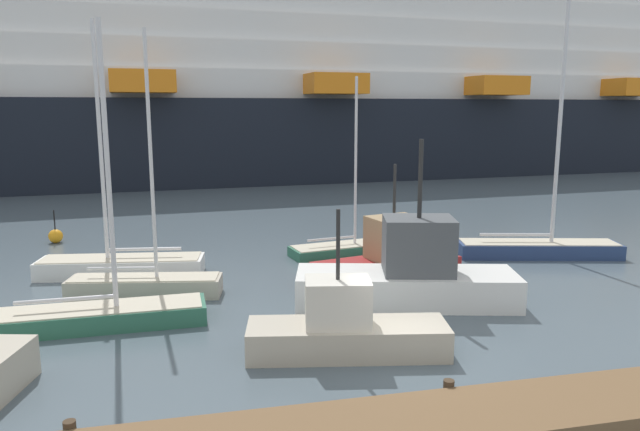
{
  "coord_description": "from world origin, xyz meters",
  "views": [
    {
      "loc": [
        -5.36,
        -13.59,
        6.51
      ],
      "look_at": [
        0.0,
        10.22,
        2.04
      ],
      "focal_mm": 33.28,
      "sensor_mm": 36.0,
      "label": 1
    }
  ],
  "objects_px": {
    "fishing_boat_3": "(345,329)",
    "cruise_ship": "(224,88)",
    "sailboat_3": "(121,263)",
    "sailboat_5": "(145,283)",
    "channel_buoy_0": "(56,236)",
    "fishing_boat_2": "(389,258)",
    "fishing_boat_1": "(410,276)",
    "sailboat_2": "(539,243)",
    "sailboat_4": "(347,246)",
    "sailboat_0": "(100,312)"
  },
  "relations": [
    {
      "from": "fishing_boat_3",
      "to": "cruise_ship",
      "type": "distance_m",
      "value": 43.93
    },
    {
      "from": "sailboat_3",
      "to": "sailboat_5",
      "type": "height_order",
      "value": "sailboat_3"
    },
    {
      "from": "sailboat_5",
      "to": "channel_buoy_0",
      "type": "relative_size",
      "value": 5.58
    },
    {
      "from": "sailboat_5",
      "to": "sailboat_3",
      "type": "bearing_deg",
      "value": 121.13
    },
    {
      "from": "sailboat_3",
      "to": "cruise_ship",
      "type": "xyz_separation_m",
      "value": [
        6.36,
        34.06,
        7.76
      ]
    },
    {
      "from": "fishing_boat_2",
      "to": "fishing_boat_3",
      "type": "distance_m",
      "value": 7.49
    },
    {
      "from": "sailboat_3",
      "to": "sailboat_5",
      "type": "distance_m",
      "value": 3.05
    },
    {
      "from": "fishing_boat_1",
      "to": "cruise_ship",
      "type": "distance_m",
      "value": 40.55
    },
    {
      "from": "sailboat_2",
      "to": "sailboat_5",
      "type": "height_order",
      "value": "sailboat_2"
    },
    {
      "from": "sailboat_5",
      "to": "fishing_boat_2",
      "type": "bearing_deg",
      "value": 11.85
    },
    {
      "from": "sailboat_4",
      "to": "fishing_boat_1",
      "type": "distance_m",
      "value": 7.09
    },
    {
      "from": "channel_buoy_0",
      "to": "cruise_ship",
      "type": "distance_m",
      "value": 30.26
    },
    {
      "from": "sailboat_2",
      "to": "sailboat_3",
      "type": "height_order",
      "value": "sailboat_2"
    },
    {
      "from": "fishing_boat_1",
      "to": "channel_buoy_0",
      "type": "relative_size",
      "value": 4.71
    },
    {
      "from": "sailboat_5",
      "to": "channel_buoy_0",
      "type": "distance_m",
      "value": 10.63
    },
    {
      "from": "sailboat_4",
      "to": "sailboat_5",
      "type": "relative_size",
      "value": 0.86
    },
    {
      "from": "sailboat_5",
      "to": "fishing_boat_3",
      "type": "distance_m",
      "value": 8.42
    },
    {
      "from": "sailboat_0",
      "to": "fishing_boat_2",
      "type": "relative_size",
      "value": 1.49
    },
    {
      "from": "sailboat_0",
      "to": "fishing_boat_2",
      "type": "distance_m",
      "value": 10.64
    },
    {
      "from": "sailboat_2",
      "to": "cruise_ship",
      "type": "distance_m",
      "value": 37.55
    },
    {
      "from": "fishing_boat_1",
      "to": "fishing_boat_3",
      "type": "xyz_separation_m",
      "value": [
        -3.18,
        -3.53,
        -0.27
      ]
    },
    {
      "from": "fishing_boat_1",
      "to": "sailboat_4",
      "type": "bearing_deg",
      "value": 105.95
    },
    {
      "from": "sailboat_3",
      "to": "fishing_boat_2",
      "type": "height_order",
      "value": "sailboat_3"
    },
    {
      "from": "fishing_boat_1",
      "to": "cruise_ship",
      "type": "height_order",
      "value": "cruise_ship"
    },
    {
      "from": "sailboat_2",
      "to": "sailboat_4",
      "type": "relative_size",
      "value": 1.6
    },
    {
      "from": "sailboat_5",
      "to": "sailboat_0",
      "type": "bearing_deg",
      "value": -101.86
    },
    {
      "from": "sailboat_3",
      "to": "fishing_boat_1",
      "type": "relative_size",
      "value": 1.27
    },
    {
      "from": "sailboat_2",
      "to": "sailboat_3",
      "type": "bearing_deg",
      "value": -169.49
    },
    {
      "from": "fishing_boat_3",
      "to": "fishing_boat_2",
      "type": "bearing_deg",
      "value": -107.85
    },
    {
      "from": "fishing_boat_1",
      "to": "fishing_boat_2",
      "type": "bearing_deg",
      "value": 97.48
    },
    {
      "from": "sailboat_0",
      "to": "sailboat_2",
      "type": "relative_size",
      "value": 0.72
    },
    {
      "from": "fishing_boat_1",
      "to": "fishing_boat_2",
      "type": "distance_m",
      "value": 3.09
    },
    {
      "from": "sailboat_3",
      "to": "fishing_boat_2",
      "type": "bearing_deg",
      "value": 173.57
    },
    {
      "from": "sailboat_2",
      "to": "sailboat_3",
      "type": "relative_size",
      "value": 1.29
    },
    {
      "from": "sailboat_2",
      "to": "channel_buoy_0",
      "type": "bearing_deg",
      "value": 174.0
    },
    {
      "from": "sailboat_4",
      "to": "fishing_boat_2",
      "type": "height_order",
      "value": "sailboat_4"
    },
    {
      "from": "sailboat_4",
      "to": "fishing_boat_3",
      "type": "bearing_deg",
      "value": -115.84
    },
    {
      "from": "fishing_boat_1",
      "to": "sailboat_0",
      "type": "bearing_deg",
      "value": -166.2
    },
    {
      "from": "cruise_ship",
      "to": "sailboat_4",
      "type": "bearing_deg",
      "value": -89.03
    },
    {
      "from": "sailboat_5",
      "to": "fishing_boat_2",
      "type": "distance_m",
      "value": 9.06
    },
    {
      "from": "sailboat_4",
      "to": "cruise_ship",
      "type": "distance_m",
      "value": 33.77
    },
    {
      "from": "sailboat_3",
      "to": "fishing_boat_3",
      "type": "bearing_deg",
      "value": 133.64
    },
    {
      "from": "sailboat_0",
      "to": "sailboat_5",
      "type": "distance_m",
      "value": 3.03
    },
    {
      "from": "sailboat_4",
      "to": "sailboat_3",
      "type": "bearing_deg",
      "value": 177.9
    },
    {
      "from": "cruise_ship",
      "to": "fishing_boat_3",
      "type": "bearing_deg",
      "value": -94.26
    },
    {
      "from": "fishing_boat_1",
      "to": "fishing_boat_2",
      "type": "xyz_separation_m",
      "value": [
        0.35,
        3.07,
        -0.17
      ]
    },
    {
      "from": "sailboat_2",
      "to": "channel_buoy_0",
      "type": "distance_m",
      "value": 22.69
    },
    {
      "from": "fishing_boat_2",
      "to": "fishing_boat_1",
      "type": "bearing_deg",
      "value": -109.46
    },
    {
      "from": "sailboat_2",
      "to": "channel_buoy_0",
      "type": "xyz_separation_m",
      "value": [
        -21.39,
        7.56,
        -0.27
      ]
    },
    {
      "from": "sailboat_2",
      "to": "fishing_boat_1",
      "type": "relative_size",
      "value": 1.64
    }
  ]
}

